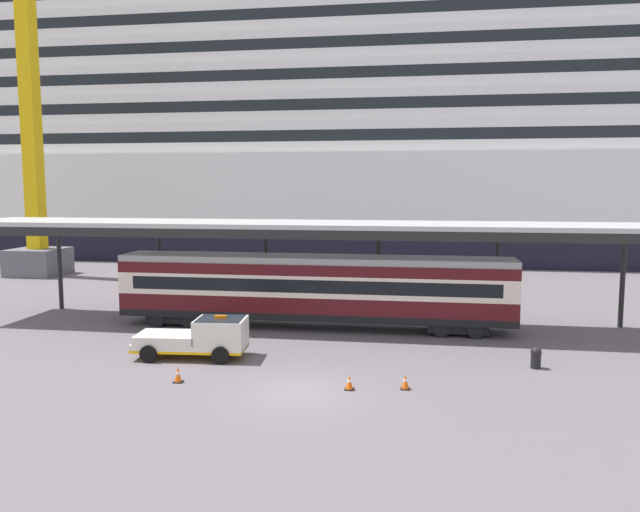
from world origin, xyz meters
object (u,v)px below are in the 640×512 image
service_truck (201,337)px  quay_bollard (536,357)px  traffic_cone_near (349,382)px  cruise_ship (414,130)px  train_carriage (314,288)px  dockside_crane (33,82)px  traffic_cone_far (178,375)px  traffic_cone_mid (405,382)px

service_truck → quay_bollard: size_ratio=5.56×
traffic_cone_near → quay_bollard: bearing=27.6°
cruise_ship → train_carriage: size_ratio=7.62×
train_carriage → dockside_crane: size_ratio=0.40×
cruise_ship → traffic_cone_far: size_ratio=252.21×
service_truck → traffic_cone_mid: (9.53, -3.10, -0.68)m
traffic_cone_mid → service_truck: bearing=162.0°
service_truck → traffic_cone_near: service_truck is taller
traffic_cone_far → dockside_crane: 39.58m
service_truck → dockside_crane: dockside_crane is taller
traffic_cone_far → cruise_ship: bearing=79.6°
train_carriage → traffic_cone_mid: (5.29, -9.79, -2.00)m
service_truck → traffic_cone_far: size_ratio=8.02×
service_truck → quay_bollard: 15.20m
service_truck → traffic_cone_mid: 10.04m
dockside_crane → traffic_cone_near: bearing=-41.2°
traffic_cone_near → traffic_cone_far: 7.04m
traffic_cone_near → dockside_crane: (-30.68, 26.83, 16.72)m
quay_bollard → traffic_cone_near: bearing=-152.4°
cruise_ship → train_carriage: 41.90m
train_carriage → traffic_cone_near: 10.84m
traffic_cone_near → traffic_cone_mid: (2.18, 0.40, 0.01)m
train_carriage → quay_bollard: 12.66m
traffic_cone_near → quay_bollard: 8.85m
traffic_cone_mid → cruise_ship: bearing=90.0°
train_carriage → traffic_cone_near: size_ratio=36.73×
cruise_ship → traffic_cone_mid: cruise_ship is taller
service_truck → traffic_cone_mid: bearing=-18.0°
dockside_crane → service_truck: bearing=-45.0°
traffic_cone_mid → dockside_crane: 45.36m
quay_bollard → train_carriage: bearing=150.9°
service_truck → dockside_crane: bearing=135.0°
traffic_cone_near → dockside_crane: bearing=138.8°
traffic_cone_far → train_carriage: bearing=69.2°
quay_bollard → traffic_cone_mid: bearing=-146.8°
dockside_crane → quay_bollard: bearing=-30.5°
quay_bollard → cruise_ship: bearing=97.0°
cruise_ship → traffic_cone_near: cruise_ship is taller
traffic_cone_near → traffic_cone_mid: traffic_cone_mid is taller
cruise_ship → quay_bollard: bearing=-83.0°
dockside_crane → quay_bollard: 47.67m
cruise_ship → traffic_cone_near: 51.96m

